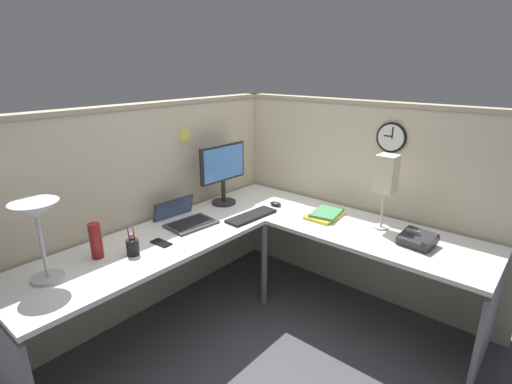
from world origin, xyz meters
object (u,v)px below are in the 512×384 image
(wall_clock, at_px, (392,137))
(office_phone, at_px, (418,240))
(book_stack, at_px, (325,214))
(desk_lamp_paper, at_px, (386,176))
(keyboard, at_px, (251,216))
(monitor, at_px, (223,170))
(laptop, at_px, (183,218))
(computer_mouse, at_px, (276,204))
(cell_phone, at_px, (161,243))
(pen_cup, at_px, (133,247))
(desk_lamp_dome, at_px, (36,217))
(thermos_flask, at_px, (96,241))

(wall_clock, bearing_deg, office_phone, -133.65)
(book_stack, height_order, desk_lamp_paper, desk_lamp_paper)
(keyboard, xyz_separation_m, book_stack, (0.37, -0.43, 0.01))
(monitor, bearing_deg, book_stack, -70.74)
(monitor, relative_size, desk_lamp_paper, 0.94)
(laptop, height_order, desk_lamp_paper, desk_lamp_paper)
(computer_mouse, distance_m, cell_phone, 1.05)
(pen_cup, distance_m, desk_lamp_paper, 1.72)
(keyboard, bearing_deg, wall_clock, -43.60)
(computer_mouse, distance_m, pen_cup, 1.25)
(laptop, relative_size, office_phone, 1.80)
(monitor, bearing_deg, cell_phone, -164.49)
(pen_cup, relative_size, desk_lamp_paper, 0.34)
(monitor, relative_size, book_stack, 1.67)
(laptop, xyz_separation_m, desk_lamp_paper, (0.83, -1.17, 0.36))
(book_stack, distance_m, wall_clock, 0.74)
(book_stack, bearing_deg, desk_lamp_dome, 158.29)
(pen_cup, bearing_deg, thermos_flask, 139.81)
(pen_cup, relative_size, thermos_flask, 0.82)
(pen_cup, distance_m, book_stack, 1.42)
(office_phone, bearing_deg, cell_phone, 129.21)
(keyboard, relative_size, wall_clock, 1.95)
(cell_phone, bearing_deg, book_stack, -30.61)
(computer_mouse, height_order, thermos_flask, thermos_flask)
(pen_cup, height_order, wall_clock, wall_clock)
(computer_mouse, height_order, office_phone, office_phone)
(office_phone, distance_m, wall_clock, 0.78)
(keyboard, bearing_deg, desk_lamp_paper, -58.36)
(cell_phone, relative_size, thermos_flask, 0.65)
(desk_lamp_dome, height_order, office_phone, desk_lamp_dome)
(desk_lamp_dome, xyz_separation_m, thermos_flask, (0.30, 0.02, -0.25))
(monitor, distance_m, pen_cup, 1.06)
(cell_phone, height_order, wall_clock, wall_clock)
(thermos_flask, bearing_deg, laptop, 3.26)
(laptop, distance_m, wall_clock, 1.63)
(pen_cup, xyz_separation_m, desk_lamp_paper, (1.37, -0.99, 0.33))
(desk_lamp_paper, bearing_deg, thermos_flask, 143.53)
(computer_mouse, xyz_separation_m, book_stack, (0.05, -0.44, 0.00))
(pen_cup, bearing_deg, wall_clock, -29.33)
(laptop, relative_size, thermos_flask, 1.85)
(pen_cup, bearing_deg, monitor, 12.17)
(monitor, height_order, wall_clock, wall_clock)
(computer_mouse, relative_size, wall_clock, 0.47)
(pen_cup, xyz_separation_m, wall_clock, (1.62, -0.91, 0.55))
(computer_mouse, xyz_separation_m, pen_cup, (-1.24, 0.15, 0.04))
(computer_mouse, bearing_deg, thermos_flask, 168.55)
(monitor, distance_m, book_stack, 0.89)
(laptop, distance_m, office_phone, 1.63)
(cell_phone, xyz_separation_m, book_stack, (1.09, -0.58, 0.02))
(keyboard, height_order, pen_cup, pen_cup)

